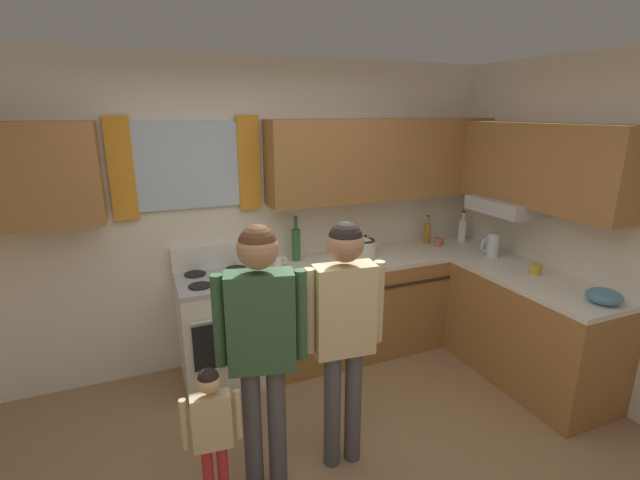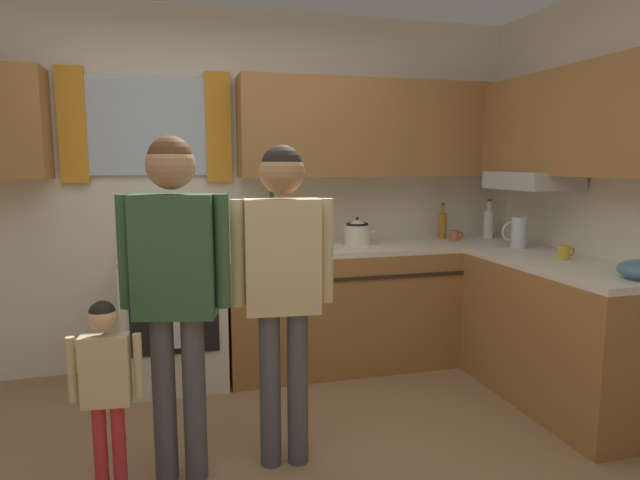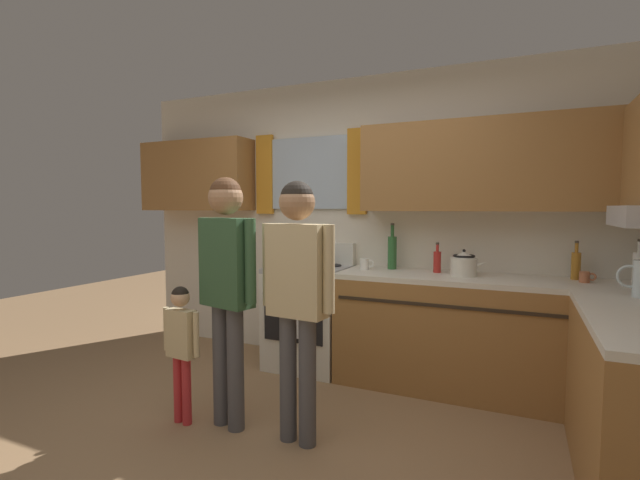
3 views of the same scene
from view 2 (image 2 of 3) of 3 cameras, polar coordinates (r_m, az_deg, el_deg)
The scene contains 15 objects.
back_wall_unit at distance 4.05m, azimuth -9.87°, elevation 7.65°, with size 4.60×0.42×2.60m.
kitchen_counter_run at distance 3.97m, azimuth 12.30°, elevation -7.45°, with size 2.28×1.97×0.90m.
stove_oven at distance 3.90m, azimuth -14.94°, elevation -7.59°, with size 0.66×0.67×1.10m.
bottle_wine_green at distance 4.01m, azimuth -5.03°, elevation 1.60°, with size 0.08×0.08×0.39m.
bottle_milk_white at distance 4.59m, azimuth 17.22°, elevation 1.68°, with size 0.08×0.08×0.31m.
bottle_oil_amber at distance 4.47m, azimuth 12.69°, elevation 1.54°, with size 0.06×0.06×0.29m.
bottle_sauce_red at distance 4.05m, azimuth 0.57°, elevation 0.86°, with size 0.06×0.06×0.25m.
cup_terracotta at distance 4.39m, azimuth 13.95°, elevation 0.48°, with size 0.11×0.07×0.08m.
mug_mustard_yellow at distance 3.74m, azimuth 24.22°, elevation -1.18°, with size 0.12×0.08×0.09m.
mug_ceramic_white at distance 3.87m, azimuth -7.66°, elevation -0.21°, with size 0.13×0.08×0.09m.
stovetop_kettle at distance 4.03m, azimuth 3.93°, elevation 0.83°, with size 0.27×0.20×0.21m.
water_pitcher at distance 4.12m, azimuth 19.99°, elevation 0.75°, with size 0.19×0.11×0.22m.
adult_holding_child at distance 2.56m, azimuth -14.98°, elevation -3.01°, with size 0.49×0.23×1.62m.
adult_in_plaid at distance 2.62m, azimuth -3.91°, elevation -2.99°, with size 0.49×0.21×1.59m.
small_child at distance 2.62m, azimuth -21.50°, elevation -13.23°, with size 0.31×0.12×0.92m.
Camera 2 is at (-0.33, -2.21, 1.50)m, focal length 30.58 mm.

